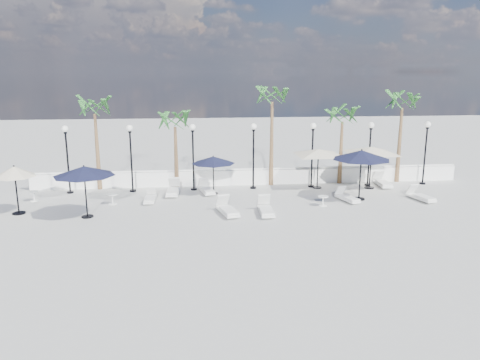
{
  "coord_description": "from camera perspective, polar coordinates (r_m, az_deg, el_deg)",
  "views": [
    {
      "loc": [
        -3.59,
        -20.1,
        6.73
      ],
      "look_at": [
        -1.23,
        2.33,
        1.5
      ],
      "focal_mm": 35.0,
      "sensor_mm": 36.0,
      "label": 1
    }
  ],
  "objects": [
    {
      "name": "parasol_navy_right",
      "position": [
        25.57,
        14.59,
        2.94
      ],
      "size": [
        3.08,
        3.08,
        2.76
      ],
      "color": "black",
      "rests_on": "ground"
    },
    {
      "name": "lamppost_3",
      "position": [
        27.17,
        1.65,
        4.08
      ],
      "size": [
        0.36,
        0.36,
        3.84
      ],
      "color": "black",
      "rests_on": "ground"
    },
    {
      "name": "ground",
      "position": [
        21.5,
        3.92,
        -5.22
      ],
      "size": [
        100.0,
        100.0,
        0.0
      ],
      "primitive_type": "plane",
      "color": "#AEAEA9",
      "rests_on": "ground"
    },
    {
      "name": "lamppost_1",
      "position": [
        27.15,
        -13.18,
        3.73
      ],
      "size": [
        0.36,
        0.36,
        3.84
      ],
      "color": "black",
      "rests_on": "ground"
    },
    {
      "name": "lounger_4",
      "position": [
        22.62,
        -1.55,
        -3.6
      ],
      "size": [
        1.08,
        2.08,
        0.74
      ],
      "rotation": [
        0.0,
        0.0,
        0.24
      ],
      "color": "silver",
      "rests_on": "ground"
    },
    {
      "name": "side_table_0",
      "position": [
        27.21,
        -23.84,
        -1.69
      ],
      "size": [
        0.56,
        0.56,
        0.54
      ],
      "color": "silver",
      "rests_on": "ground"
    },
    {
      "name": "side_table_1",
      "position": [
        25.18,
        -15.28,
        -2.14
      ],
      "size": [
        0.57,
        0.57,
        0.55
      ],
      "color": "silver",
      "rests_on": "ground"
    },
    {
      "name": "palm_0",
      "position": [
        28.01,
        -17.3,
        7.98
      ],
      "size": [
        2.6,
        2.6,
        5.5
      ],
      "color": "brown",
      "rests_on": "ground"
    },
    {
      "name": "lamppost_6",
      "position": [
        30.4,
        21.73,
        4.12
      ],
      "size": [
        0.36,
        0.36,
        3.84
      ],
      "color": "black",
      "rests_on": "ground"
    },
    {
      "name": "palm_2",
      "position": [
        27.86,
        3.95,
        9.71
      ],
      "size": [
        2.6,
        2.6,
        6.1
      ],
      "color": "brown",
      "rests_on": "ground"
    },
    {
      "name": "lamppost_2",
      "position": [
        26.94,
        -5.76,
        3.94
      ],
      "size": [
        0.36,
        0.36,
        3.84
      ],
      "color": "black",
      "rests_on": "ground"
    },
    {
      "name": "parasol_navy_left",
      "position": [
        22.86,
        -18.48,
        1.02
      ],
      "size": [
        2.86,
        2.86,
        2.53
      ],
      "color": "black",
      "rests_on": "ground"
    },
    {
      "name": "lounger_6",
      "position": [
        26.87,
        21.16,
        -1.85
      ],
      "size": [
        1.02,
        1.88,
        0.67
      ],
      "rotation": [
        0.0,
        0.0,
        0.26
      ],
      "color": "silver",
      "rests_on": "ground"
    },
    {
      "name": "palm_3",
      "position": [
        29.0,
        12.38,
        7.26
      ],
      "size": [
        2.6,
        2.6,
        4.9
      ],
      "color": "brown",
      "rests_on": "ground"
    },
    {
      "name": "lounger_2",
      "position": [
        26.48,
        -8.15,
        -1.24
      ],
      "size": [
        0.77,
        2.05,
        0.75
      ],
      "rotation": [
        0.0,
        0.0,
        -0.06
      ],
      "color": "silver",
      "rests_on": "ground"
    },
    {
      "name": "parasol_cream_sq_b",
      "position": [
        28.27,
        15.77,
        3.88
      ],
      "size": [
        5.31,
        5.31,
        2.66
      ],
      "color": "black",
      "rests_on": "ground"
    },
    {
      "name": "lamppost_0",
      "position": [
        27.81,
        -20.37,
        3.47
      ],
      "size": [
        0.36,
        0.36,
        3.84
      ],
      "color": "black",
      "rests_on": "ground"
    },
    {
      "name": "lamppost_5",
      "position": [
        28.94,
        15.56,
        4.16
      ],
      "size": [
        0.36,
        0.36,
        3.84
      ],
      "color": "black",
      "rests_on": "ground"
    },
    {
      "name": "lounger_5",
      "position": [
        25.52,
        12.95,
        -2.08
      ],
      "size": [
        1.01,
        1.76,
        0.63
      ],
      "rotation": [
        0.0,
        0.0,
        0.3
      ],
      "color": "silver",
      "rests_on": "ground"
    },
    {
      "name": "lounger_0",
      "position": [
        25.24,
        -10.91,
        -2.15
      ],
      "size": [
        0.57,
        1.68,
        0.63
      ],
      "rotation": [
        0.0,
        0.0,
        -0.02
      ],
      "color": "silver",
      "rests_on": "ground"
    },
    {
      "name": "palm_1",
      "position": [
        27.58,
        -7.93,
        6.74
      ],
      "size": [
        2.6,
        2.6,
        4.7
      ],
      "color": "brown",
      "rests_on": "ground"
    },
    {
      "name": "palm_4",
      "position": [
        30.31,
        19.18,
        8.56
      ],
      "size": [
        2.6,
        2.6,
        5.7
      ],
      "color": "brown",
      "rests_on": "ground"
    },
    {
      "name": "parasol_cream_small",
      "position": [
        24.7,
        -25.79,
        0.85
      ],
      "size": [
        1.97,
        1.97,
        2.41
      ],
      "color": "black",
      "rests_on": "ground"
    },
    {
      "name": "balustrade",
      "position": [
        28.53,
        1.36,
        0.37
      ],
      "size": [
        26.0,
        0.3,
        1.01
      ],
      "color": "white",
      "rests_on": "ground"
    },
    {
      "name": "side_table_2",
      "position": [
        24.36,
        10.09,
        -2.42
      ],
      "size": [
        0.54,
        0.54,
        0.52
      ],
      "color": "silver",
      "rests_on": "ground"
    },
    {
      "name": "lounger_7",
      "position": [
        29.41,
        16.96,
        -0.25
      ],
      "size": [
        0.75,
        2.01,
        0.74
      ],
      "rotation": [
        0.0,
        0.0,
        -0.05
      ],
      "color": "silver",
      "rests_on": "ground"
    },
    {
      "name": "lounger_3",
      "position": [
        22.67,
        3.17,
        -3.58
      ],
      "size": [
        0.7,
        1.99,
        0.74
      ],
      "rotation": [
        0.0,
        0.0,
        -0.03
      ],
      "color": "silver",
      "rests_on": "ground"
    },
    {
      "name": "lamppost_4",
      "position": [
        27.85,
        8.83,
        4.15
      ],
      "size": [
        0.36,
        0.36,
        3.84
      ],
      "color": "black",
      "rests_on": "ground"
    },
    {
      "name": "lounger_1",
      "position": [
        26.57,
        -4.1,
        -1.15
      ],
      "size": [
        0.97,
        1.88,
        0.67
      ],
      "rotation": [
        0.0,
        0.0,
        0.23
      ],
      "color": "silver",
      "rests_on": "ground"
    },
    {
      "name": "parasol_navy_mid",
      "position": [
        26.07,
        -3.29,
        2.43
      ],
      "size": [
        2.45,
        2.45,
        2.2
      ],
      "color": "black",
      "rests_on": "ground"
    },
    {
      "name": "parasol_cream_sq_a",
      "position": [
        27.67,
        9.55,
        3.69
      ],
      "size": [
        5.09,
        5.09,
        2.5
      ],
      "color": "black",
      "rests_on": "ground"
    }
  ]
}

